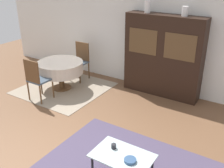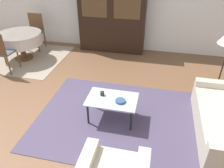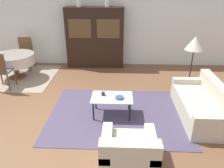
% 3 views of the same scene
% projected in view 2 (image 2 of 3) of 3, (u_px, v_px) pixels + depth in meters
% --- Properties ---
extents(ground_plane, '(14.00, 14.00, 0.00)m').
position_uv_depth(ground_plane, '(51.00, 121.00, 3.98)').
color(ground_plane, brown).
extents(wall_back, '(10.00, 0.06, 2.70)m').
position_uv_depth(wall_back, '(101.00, 1.00, 6.25)').
color(wall_back, white).
rests_on(wall_back, ground_plane).
extents(area_rug, '(2.98, 2.30, 0.01)m').
position_uv_depth(area_rug, '(119.00, 118.00, 4.03)').
color(area_rug, '#4C425B').
rests_on(area_rug, ground_plane).
extents(dining_rug, '(2.08, 2.06, 0.01)m').
position_uv_depth(dining_rug, '(27.00, 58.00, 6.20)').
color(dining_rug, gray).
rests_on(dining_rug, ground_plane).
extents(coffee_table, '(0.88, 0.57, 0.44)m').
position_uv_depth(coffee_table, '(112.00, 101.00, 3.82)').
color(coffee_table, black).
rests_on(coffee_table, area_rug).
extents(display_cabinet, '(1.88, 0.42, 1.96)m').
position_uv_depth(display_cabinet, '(112.00, 18.00, 6.17)').
color(display_cabinet, black).
rests_on(display_cabinet, ground_plane).
extents(dining_table, '(1.16, 1.16, 0.73)m').
position_uv_depth(dining_table, '(20.00, 39.00, 5.87)').
color(dining_table, brown).
rests_on(dining_table, dining_rug).
extents(dining_chair_near, '(0.44, 0.44, 1.03)m').
position_uv_depth(dining_chair_near, '(1.00, 50.00, 5.20)').
color(dining_chair_near, brown).
rests_on(dining_chair_near, dining_rug).
extents(dining_chair_far, '(0.44, 0.44, 1.03)m').
position_uv_depth(dining_chair_far, '(35.00, 29.00, 6.52)').
color(dining_chair_far, brown).
rests_on(dining_chair_far, dining_rug).
extents(cup, '(0.08, 0.08, 0.07)m').
position_uv_depth(cup, '(102.00, 93.00, 3.87)').
color(cup, '#232328').
rests_on(cup, coffee_table).
extents(bowl, '(0.17, 0.17, 0.04)m').
position_uv_depth(bowl, '(120.00, 101.00, 3.71)').
color(bowl, '#33517A').
rests_on(bowl, coffee_table).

